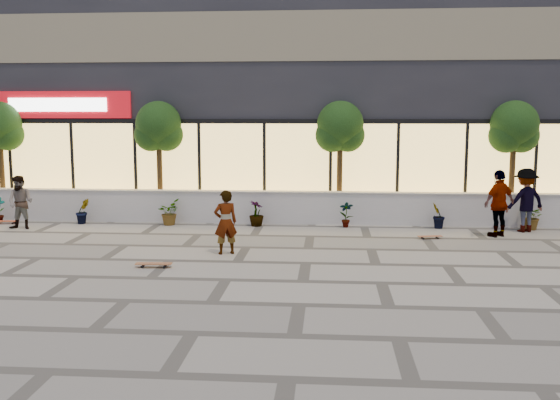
# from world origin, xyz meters

# --- Properties ---
(ground) EXTENTS (80.00, 80.00, 0.00)m
(ground) POSITION_xyz_m (0.00, 0.00, 0.00)
(ground) COLOR #A59F8F
(ground) RESTS_ON ground
(planter_wall) EXTENTS (22.00, 0.42, 1.04)m
(planter_wall) POSITION_xyz_m (0.00, 7.00, 0.52)
(planter_wall) COLOR silver
(planter_wall) RESTS_ON ground
(retail_building) EXTENTS (24.00, 9.17, 8.50)m
(retail_building) POSITION_xyz_m (-0.00, 12.49, 4.25)
(retail_building) COLOR #242429
(retail_building) RESTS_ON ground
(shrub_b) EXTENTS (0.57, 0.57, 0.81)m
(shrub_b) POSITION_xyz_m (-5.70, 6.45, 0.41)
(shrub_b) COLOR #183310
(shrub_b) RESTS_ON ground
(shrub_c) EXTENTS (0.68, 0.77, 0.81)m
(shrub_c) POSITION_xyz_m (-2.90, 6.45, 0.41)
(shrub_c) COLOR #183310
(shrub_c) RESTS_ON ground
(shrub_d) EXTENTS (0.64, 0.64, 0.81)m
(shrub_d) POSITION_xyz_m (-0.10, 6.45, 0.41)
(shrub_d) COLOR #183310
(shrub_d) RESTS_ON ground
(shrub_e) EXTENTS (0.46, 0.35, 0.81)m
(shrub_e) POSITION_xyz_m (2.70, 6.45, 0.41)
(shrub_e) COLOR #183310
(shrub_e) RESTS_ON ground
(shrub_f) EXTENTS (0.55, 0.57, 0.81)m
(shrub_f) POSITION_xyz_m (5.50, 6.45, 0.41)
(shrub_f) COLOR #183310
(shrub_f) RESTS_ON ground
(shrub_g) EXTENTS (0.77, 0.84, 0.81)m
(shrub_g) POSITION_xyz_m (8.30, 6.45, 0.41)
(shrub_g) COLOR #183310
(shrub_g) RESTS_ON ground
(tree_midwest) EXTENTS (1.60, 1.50, 3.92)m
(tree_midwest) POSITION_xyz_m (-3.50, 7.70, 2.99)
(tree_midwest) COLOR #3F2D16
(tree_midwest) RESTS_ON ground
(tree_mideast) EXTENTS (1.60, 1.50, 3.92)m
(tree_mideast) POSITION_xyz_m (2.50, 7.70, 2.99)
(tree_mideast) COLOR #3F2D16
(tree_mideast) RESTS_ON ground
(tree_east) EXTENTS (1.60, 1.50, 3.92)m
(tree_east) POSITION_xyz_m (8.00, 7.70, 2.99)
(tree_east) COLOR #3F2D16
(tree_east) RESTS_ON ground
(skater_center) EXTENTS (0.69, 0.58, 1.61)m
(skater_center) POSITION_xyz_m (-0.41, 2.46, 0.81)
(skater_center) COLOR white
(skater_center) RESTS_ON ground
(skater_left) EXTENTS (0.83, 0.66, 1.64)m
(skater_left) POSITION_xyz_m (-7.18, 5.34, 0.82)
(skater_left) COLOR #877457
(skater_left) RESTS_ON ground
(skater_right_near) EXTENTS (1.20, 1.02, 1.92)m
(skater_right_near) POSITION_xyz_m (7.00, 5.30, 0.96)
(skater_right_near) COLOR silver
(skater_right_near) RESTS_ON ground
(skater_right_far) EXTENTS (1.39, 1.08, 1.89)m
(skater_right_far) POSITION_xyz_m (7.98, 6.14, 0.95)
(skater_right_far) COLOR #9C3E1C
(skater_right_far) RESTS_ON ground
(skateboard_center) EXTENTS (0.84, 0.26, 0.10)m
(skateboard_center) POSITION_xyz_m (-1.82, 0.93, 0.08)
(skateboard_center) COLOR brown
(skateboard_center) RESTS_ON ground
(skateboard_left) EXTENTS (0.83, 0.28, 0.10)m
(skateboard_left) POSITION_xyz_m (-8.16, 6.20, 0.08)
(skateboard_left) COLOR #CD4B26
(skateboard_left) RESTS_ON ground
(skateboard_right_near) EXTENTS (0.71, 0.31, 0.08)m
(skateboard_right_near) POSITION_xyz_m (5.01, 4.81, 0.07)
(skateboard_right_near) COLOR brown
(skateboard_right_near) RESTS_ON ground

